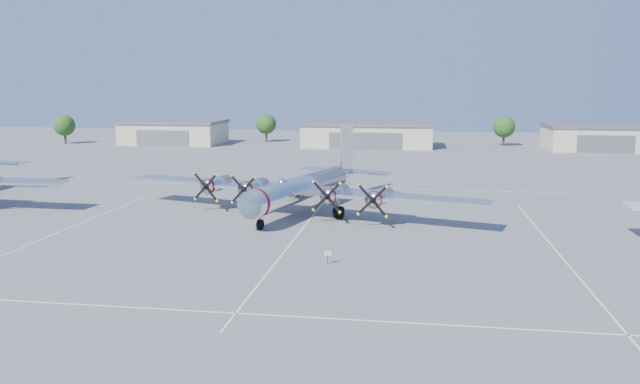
# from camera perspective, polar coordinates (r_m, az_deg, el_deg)

# --- Properties ---
(ground) EXTENTS (260.00, 260.00, 0.00)m
(ground) POSITION_cam_1_polar(r_m,az_deg,el_deg) (58.64, -1.68, -3.48)
(ground) COLOR #5E5E60
(ground) RESTS_ON ground
(parking_lines) EXTENTS (60.00, 50.08, 0.01)m
(parking_lines) POSITION_cam_1_polar(r_m,az_deg,el_deg) (56.97, -1.99, -3.87)
(parking_lines) COLOR silver
(parking_lines) RESTS_ON ground
(hangar_west) EXTENTS (22.60, 14.60, 5.40)m
(hangar_west) POSITION_cam_1_polar(r_m,az_deg,el_deg) (149.16, -13.19, 5.37)
(hangar_west) COLOR beige
(hangar_west) RESTS_ON ground
(hangar_center) EXTENTS (28.60, 14.60, 5.40)m
(hangar_center) POSITION_cam_1_polar(r_m,az_deg,el_deg) (138.92, 4.39, 5.29)
(hangar_center) COLOR beige
(hangar_center) RESTS_ON ground
(hangar_east) EXTENTS (20.60, 14.60, 5.40)m
(hangar_east) POSITION_cam_1_polar(r_m,az_deg,el_deg) (143.59, 23.93, 4.63)
(hangar_east) COLOR beige
(hangar_east) RESTS_ON ground
(tree_far_west) EXTENTS (4.80, 4.80, 6.64)m
(tree_far_west) POSITION_cam_1_polar(r_m,az_deg,el_deg) (156.61, -22.33, 5.65)
(tree_far_west) COLOR #382619
(tree_far_west) RESTS_ON ground
(tree_west) EXTENTS (4.80, 4.80, 6.64)m
(tree_west) POSITION_cam_1_polar(r_m,az_deg,el_deg) (150.64, -4.95, 6.20)
(tree_west) COLOR #382619
(tree_west) RESTS_ON ground
(tree_east) EXTENTS (4.80, 4.80, 6.64)m
(tree_east) POSITION_cam_1_polar(r_m,az_deg,el_deg) (145.80, 16.48, 5.72)
(tree_east) COLOR #382619
(tree_east) RESTS_ON ground
(main_bomber_b29) EXTENTS (46.15, 37.55, 8.86)m
(main_bomber_b29) POSITION_cam_1_polar(r_m,az_deg,el_deg) (67.06, -1.42, -1.79)
(main_bomber_b29) COLOR white
(main_bomber_b29) RESTS_ON ground
(info_placard) EXTENTS (0.53, 0.18, 1.03)m
(info_placard) POSITION_cam_1_polar(r_m,az_deg,el_deg) (47.37, 0.72, -5.77)
(info_placard) COLOR black
(info_placard) RESTS_ON ground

